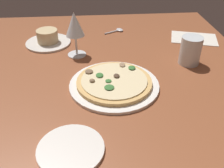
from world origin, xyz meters
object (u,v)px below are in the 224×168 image
object	(u,v)px
pizza_main	(114,83)
spoon	(118,30)
paper_menu	(194,38)
water_glass	(190,52)
side_plate	(71,149)
wine_glass_far	(75,26)
ramekin_on_saucer	(48,39)

from	to	relation	value
pizza_main	spoon	distance (cm)	45.78
pizza_main	paper_menu	xyz separation A→B (cm)	(34.17, -38.86, -1.03)
water_glass	paper_menu	size ratio (longest dim) A/B	0.53
side_plate	paper_menu	xyz separation A→B (cm)	(60.25, -51.57, -0.30)
wine_glass_far	water_glass	world-z (taller)	wine_glass_far
paper_menu	ramekin_on_saucer	bearing A→B (deg)	106.11
pizza_main	ramekin_on_saucer	world-z (taller)	ramekin_on_saucer
wine_glass_far	paper_menu	distance (cm)	54.03
paper_menu	side_plate	bearing A→B (deg)	155.86
pizza_main	ramekin_on_saucer	xyz separation A→B (cm)	(34.52, 25.17, 1.01)
wine_glass_far	side_plate	bearing A→B (deg)	179.90
water_glass	side_plate	size ratio (longest dim) A/B	0.64
ramekin_on_saucer	water_glass	bearing A→B (deg)	-111.70
wine_glass_far	ramekin_on_saucer	bearing A→B (deg)	47.10
pizza_main	water_glass	distance (cm)	32.01
water_glass	side_plate	bearing A→B (deg)	133.01
ramekin_on_saucer	paper_menu	xyz separation A→B (cm)	(-0.35, -64.03, -2.03)
ramekin_on_saucer	spoon	world-z (taller)	ramekin_on_saucer
ramekin_on_saucer	spoon	bearing A→B (deg)	-70.67
pizza_main	spoon	xyz separation A→B (cm)	(45.40, -5.84, -0.72)
wine_glass_far	side_plate	world-z (taller)	wine_glass_far
ramekin_on_saucer	spoon	distance (cm)	32.91
pizza_main	paper_menu	distance (cm)	51.75
ramekin_on_saucer	water_glass	xyz separation A→B (cm)	(-21.59, -54.27, 2.33)
wine_glass_far	spoon	bearing A→B (deg)	-39.35
spoon	pizza_main	bearing A→B (deg)	172.67
side_plate	water_glass	bearing A→B (deg)	-46.99
pizza_main	paper_menu	world-z (taller)	pizza_main
ramekin_on_saucer	paper_menu	distance (cm)	64.06
paper_menu	spoon	world-z (taller)	spoon
pizza_main	side_plate	world-z (taller)	pizza_main
pizza_main	paper_menu	size ratio (longest dim) A/B	1.48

